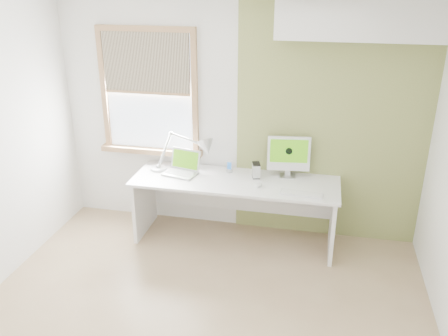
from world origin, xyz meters
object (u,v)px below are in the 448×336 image
(desk_lamp, at_px, (197,150))
(imac, at_px, (289,154))
(desk, at_px, (236,194))
(laptop, at_px, (183,167))
(external_drive, at_px, (256,170))

(desk_lamp, distance_m, imac, 1.01)
(desk, bearing_deg, imac, 17.64)
(desk, height_order, laptop, laptop)
(desk, xyz_separation_m, desk_lamp, (-0.47, 0.14, 0.43))
(desk_lamp, height_order, external_drive, desk_lamp)
(desk, relative_size, external_drive, 13.62)
(desk_lamp, bearing_deg, laptop, -137.07)
(laptop, bearing_deg, desk_lamp, 42.93)
(laptop, relative_size, external_drive, 2.52)
(desk_lamp, bearing_deg, desk, -17.07)
(desk_lamp, distance_m, external_drive, 0.69)
(laptop, xyz_separation_m, external_drive, (0.81, 0.05, 0.02))
(desk_lamp, relative_size, laptop, 1.97)
(desk_lamp, xyz_separation_m, imac, (1.00, 0.03, 0.02))
(external_drive, distance_m, imac, 0.39)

